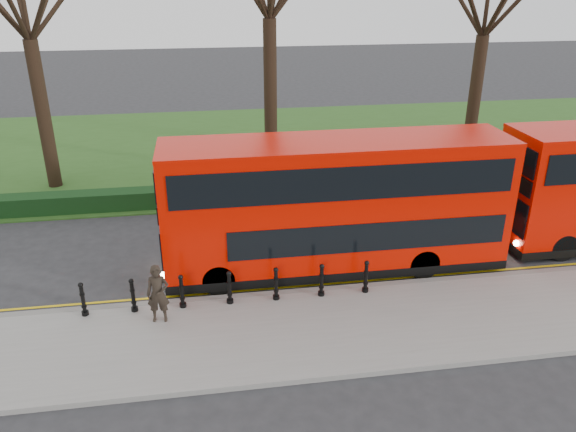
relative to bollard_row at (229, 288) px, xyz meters
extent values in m
plane|color=#28282B|center=(0.69, 1.35, -0.65)|extent=(120.00, 120.00, 0.00)
cube|color=gray|center=(0.69, -1.65, -0.58)|extent=(60.00, 4.00, 0.15)
cube|color=slate|center=(0.69, 0.35, -0.58)|extent=(60.00, 0.25, 0.16)
cube|color=#2B531B|center=(0.69, 16.35, -0.62)|extent=(60.00, 18.00, 0.06)
cube|color=black|center=(0.69, 8.15, -0.25)|extent=(60.00, 0.90, 0.80)
cube|color=yellow|center=(0.69, 0.65, -0.64)|extent=(60.00, 0.10, 0.01)
cube|color=yellow|center=(0.69, 0.85, -0.64)|extent=(60.00, 0.10, 0.01)
cylinder|color=black|center=(-7.31, 11.35, 2.61)|extent=(0.60, 0.60, 6.51)
cylinder|color=black|center=(2.69, 11.35, 2.96)|extent=(0.60, 0.60, 7.22)
cylinder|color=black|center=(12.69, 11.35, 2.53)|extent=(0.60, 0.60, 6.36)
cylinder|color=black|center=(-4.10, 0.00, 0.00)|extent=(0.15, 0.15, 1.00)
cylinder|color=black|center=(-2.73, 0.00, 0.00)|extent=(0.15, 0.15, 1.00)
cylinder|color=black|center=(-1.37, 0.00, 0.00)|extent=(0.15, 0.15, 1.00)
cylinder|color=black|center=(0.00, 0.00, 0.00)|extent=(0.15, 0.15, 1.00)
cylinder|color=black|center=(1.37, 0.00, 0.00)|extent=(0.15, 0.15, 1.00)
cylinder|color=black|center=(2.73, 0.00, 0.00)|extent=(0.15, 0.15, 1.00)
cylinder|color=black|center=(4.10, 0.00, 0.00)|extent=(0.15, 0.15, 1.00)
cube|color=red|center=(3.58, 1.92, 1.71)|extent=(10.92, 2.48, 4.02)
cube|color=black|center=(3.58, 1.92, -0.35)|extent=(10.94, 2.50, 0.30)
cube|color=black|center=(4.38, 0.67, 0.99)|extent=(8.74, 0.04, 0.94)
cube|color=black|center=(3.58, 0.67, 2.78)|extent=(10.33, 0.04, 1.04)
cube|color=black|center=(-1.90, 1.92, 2.03)|extent=(0.06, 2.18, 0.55)
cylinder|color=black|center=(-0.29, 0.83, -0.15)|extent=(0.99, 0.30, 0.99)
cylinder|color=black|center=(-0.29, 3.01, -0.15)|extent=(0.99, 0.30, 0.99)
cylinder|color=black|center=(6.27, 0.83, -0.15)|extent=(0.99, 0.30, 0.99)
cylinder|color=black|center=(6.27, 3.01, -0.15)|extent=(0.99, 0.30, 0.99)
cube|color=black|center=(9.83, 2.29, 1.97)|extent=(0.06, 2.13, 0.53)
cylinder|color=black|center=(11.40, 1.22, -0.17)|extent=(0.97, 0.29, 0.97)
cylinder|color=black|center=(11.40, 3.35, -0.17)|extent=(0.97, 0.29, 0.97)
imported|color=black|center=(-1.97, -0.59, 0.35)|extent=(0.64, 0.44, 1.70)
camera|label=1|loc=(-0.49, -14.18, 8.46)|focal=35.00mm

